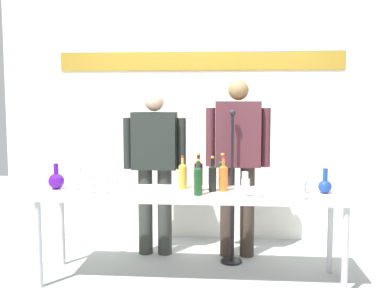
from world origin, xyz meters
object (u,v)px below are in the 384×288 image
object	(u,v)px
wine_bottle_4	(198,175)
wine_glass_right_5	(302,186)
wine_glass_right_1	(259,184)
wine_glass_left_0	(87,181)
wine_glass_right_3	(303,179)
decanter_blue_right	(325,185)
wine_bottle_3	(223,176)
decanter_blue_left	(56,180)
wine_bottle_2	(183,175)
wine_glass_left_4	(104,181)
presenter_left	(155,162)
display_table	(191,199)
wine_bottle_0	(212,177)
wine_glass_left_3	(72,180)
wine_glass_right_0	(304,181)
wine_glass_left_5	(78,172)
presenter_right	(238,156)
wine_glass_right_4	(245,177)
microphone_stand	(232,213)
wine_glass_left_2	(115,184)
wine_bottle_5	(222,173)
wine_bottle_1	(198,180)
wine_glass_left_1	(88,174)

from	to	relation	value
wine_bottle_4	wine_glass_right_5	size ratio (longest dim) A/B	2.10
wine_glass_right_1	wine_glass_left_0	bearing A→B (deg)	178.94
wine_glass_right_3	decanter_blue_right	bearing A→B (deg)	-37.93
wine_bottle_3	wine_glass_left_0	distance (m)	1.14
decanter_blue_left	wine_bottle_2	distance (m)	1.10
wine_glass_left_4	presenter_left	bearing A→B (deg)	68.26
display_table	wine_bottle_0	world-z (taller)	wine_bottle_0
wine_bottle_3	wine_glass_left_3	distance (m)	1.30
presenter_left	wine_glass_left_4	distance (m)	0.82
decanter_blue_right	wine_glass_right_0	bearing A→B (deg)	-168.58
wine_glass_left_5	presenter_right	bearing A→B (deg)	14.92
decanter_blue_left	wine_glass_left_5	bearing A→B (deg)	59.33
wine_bottle_0	wine_glass_right_4	xyz separation A→B (m)	(0.28, 0.20, -0.03)
wine_glass_right_0	wine_glass_right_5	world-z (taller)	same
decanter_blue_right	microphone_stand	distance (m)	0.94
decanter_blue_right	wine_glass_left_2	bearing A→B (deg)	-171.65
decanter_blue_left	wine_glass_left_4	world-z (taller)	decanter_blue_left
wine_glass_left_0	decanter_blue_left	bearing A→B (deg)	151.52
decanter_blue_left	presenter_left	xyz separation A→B (m)	(0.77, 0.60, 0.09)
wine_glass_left_2	wine_glass_left_3	xyz separation A→B (m)	(-0.42, 0.18, -0.00)
display_table	wine_glass_right_3	world-z (taller)	wine_glass_right_3
wine_glass_left_2	microphone_stand	distance (m)	1.22
wine_bottle_0	microphone_stand	bearing A→B (deg)	67.15
wine_glass_left_0	wine_glass_left_4	size ratio (longest dim) A/B	1.11
wine_glass_right_3	microphone_stand	bearing A→B (deg)	155.02
presenter_left	wine_bottle_5	bearing A→B (deg)	-32.91
wine_bottle_4	wine_glass_left_4	distance (m)	0.79
wine_bottle_1	wine_glass_left_3	size ratio (longest dim) A/B	2.14
wine_bottle_3	wine_glass_right_0	world-z (taller)	wine_bottle_3
wine_bottle_1	wine_glass_left_5	xyz separation A→B (m)	(-1.12, 0.38, -0.01)
wine_glass_right_3	microphone_stand	xyz separation A→B (m)	(-0.61, 0.28, -0.38)
wine_glass_left_3	wine_glass_left_5	world-z (taller)	wine_glass_left_5
wine_bottle_5	wine_glass_right_0	distance (m)	0.71
wine_glass_left_3	wine_bottle_2	bearing A→B (deg)	10.39
wine_glass_left_1	wine_glass_right_3	bearing A→B (deg)	-0.13
wine_bottle_1	microphone_stand	distance (m)	0.76
presenter_left	wine_bottle_2	bearing A→B (deg)	-56.96
presenter_left	decanter_blue_left	bearing A→B (deg)	-142.00
decanter_blue_right	wine_glass_right_3	xyz separation A→B (m)	(-0.16, 0.12, 0.03)
wine_bottle_2	wine_glass_left_4	xyz separation A→B (m)	(-0.63, -0.25, -0.02)
wine_glass_right_5	wine_glass_right_1	bearing A→B (deg)	165.67
wine_glass_left_2	presenter_right	bearing A→B (deg)	40.40
wine_bottle_0	microphone_stand	size ratio (longest dim) A/B	0.21
wine_glass_right_3	wine_glass_left_4	bearing A→B (deg)	-170.64
wine_glass_left_1	wine_glass_right_3	distance (m)	1.90
decanter_blue_right	wine_glass_right_5	distance (m)	0.38
decanter_blue_right	wine_glass_right_3	distance (m)	0.20
presenter_left	wine_bottle_1	bearing A→B (deg)	-57.90
presenter_left	wine_bottle_0	bearing A→B (deg)	-45.28
presenter_left	wine_glass_right_4	size ratio (longest dim) A/B	11.61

